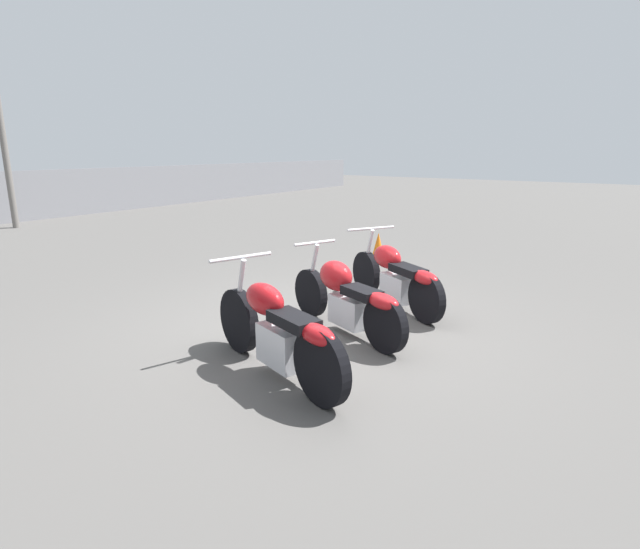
{
  "coord_description": "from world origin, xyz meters",
  "views": [
    {
      "loc": [
        -4.54,
        -3.16,
        2.04
      ],
      "look_at": [
        0.0,
        -0.06,
        0.65
      ],
      "focal_mm": 28.0,
      "sensor_mm": 36.0,
      "label": 1
    }
  ],
  "objects_px": {
    "motorcycle_slot_1": "(346,298)",
    "motorcycle_slot_2": "(396,277)",
    "traffic_cone_near": "(378,246)",
    "motorcycle_slot_0": "(277,331)"
  },
  "relations": [
    {
      "from": "motorcycle_slot_1",
      "to": "motorcycle_slot_2",
      "type": "xyz_separation_m",
      "value": [
        1.17,
        -0.04,
        0.0
      ]
    },
    {
      "from": "motorcycle_slot_2",
      "to": "motorcycle_slot_1",
      "type": "bearing_deg",
      "value": -151.79
    },
    {
      "from": "motorcycle_slot_0",
      "to": "traffic_cone_near",
      "type": "xyz_separation_m",
      "value": [
        4.91,
        1.56,
        -0.18
      ]
    },
    {
      "from": "motorcycle_slot_0",
      "to": "motorcycle_slot_1",
      "type": "height_order",
      "value": "motorcycle_slot_0"
    },
    {
      "from": "motorcycle_slot_0",
      "to": "motorcycle_slot_1",
      "type": "relative_size",
      "value": 1.05
    },
    {
      "from": "motorcycle_slot_1",
      "to": "traffic_cone_near",
      "type": "relative_size",
      "value": 3.63
    },
    {
      "from": "motorcycle_slot_2",
      "to": "traffic_cone_near",
      "type": "height_order",
      "value": "motorcycle_slot_2"
    },
    {
      "from": "motorcycle_slot_0",
      "to": "motorcycle_slot_2",
      "type": "xyz_separation_m",
      "value": [
        2.47,
        0.02,
        -0.02
      ]
    },
    {
      "from": "motorcycle_slot_0",
      "to": "motorcycle_slot_2",
      "type": "distance_m",
      "value": 2.47
    },
    {
      "from": "motorcycle_slot_2",
      "to": "traffic_cone_near",
      "type": "bearing_deg",
      "value": 62.43
    }
  ]
}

